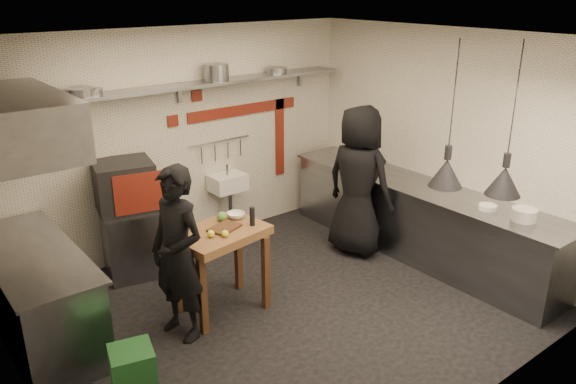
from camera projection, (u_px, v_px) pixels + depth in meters
floor at (284, 309)px, 6.00m from camera, size 5.00×5.00×0.00m
ceiling at (283, 39)px, 5.02m from camera, size 5.00×5.00×0.00m
wall_back at (181, 141)px, 7.05m from camera, size 5.00×0.04×2.80m
wall_front at (466, 265)px, 3.96m from camera, size 5.00×0.04×2.80m
wall_left at (11, 259)px, 4.06m from camera, size 0.04×4.20×2.80m
wall_right at (442, 143)px, 6.96m from camera, size 0.04×4.20×2.80m
red_band_horiz at (244, 110)px, 7.49m from camera, size 1.70×0.02×0.14m
red_band_vert at (280, 137)px, 8.01m from camera, size 0.14×0.02×1.10m
red_tile_a at (197, 96)px, 6.99m from camera, size 0.14×0.02×0.14m
red_tile_b at (173, 121)px, 6.88m from camera, size 0.14×0.02×0.14m
back_shelf at (184, 86)px, 6.67m from camera, size 4.60×0.34×0.04m
shelf_bracket_left at (11, 114)px, 5.71m from camera, size 0.04×0.06×0.24m
shelf_bracket_mid at (179, 93)px, 6.81m from camera, size 0.04×0.06×0.24m
shelf_bracket_right at (300, 77)px, 7.91m from camera, size 0.04×0.06×0.24m
pan_far_left at (81, 92)px, 5.93m from camera, size 0.41×0.41×0.09m
pan_mid_left at (91, 92)px, 6.00m from camera, size 0.29×0.29×0.07m
stock_pot at (217, 72)px, 6.89m from camera, size 0.36×0.36×0.20m
pan_right at (276, 70)px, 7.45m from camera, size 0.29×0.29×0.08m
oven_stand at (136, 241)px, 6.64m from camera, size 0.82×0.77×0.80m
combi_oven at (125, 186)px, 6.40m from camera, size 0.75×0.72×0.58m
oven_door at (139, 193)px, 6.20m from camera, size 0.55×0.15×0.46m
oven_glass at (141, 192)px, 6.23m from camera, size 0.39×0.10×0.34m
hand_sink at (228, 182)px, 7.45m from camera, size 0.46×0.34×0.22m
sink_tap at (227, 170)px, 7.39m from camera, size 0.03×0.03×0.14m
sink_drain at (230, 214)px, 7.58m from camera, size 0.06×0.06×0.66m
utensil_rail at (220, 141)px, 7.37m from camera, size 0.90×0.02×0.02m
counter_right at (418, 221)px, 7.09m from camera, size 0.70×3.80×0.90m
counter_right_top at (421, 186)px, 6.93m from camera, size 0.76×3.90×0.03m
plate_stack at (524, 215)px, 5.87m from camera, size 0.27×0.27×0.13m
small_bowl_right at (488, 207)px, 6.17m from camera, size 0.25×0.25×0.05m
counter_left at (39, 297)px, 5.36m from camera, size 0.70×1.90×0.90m
counter_left_top at (31, 254)px, 5.20m from camera, size 0.76×2.00×0.03m
extractor_hood at (14, 122)px, 4.80m from camera, size 0.78×1.60×0.50m
green_bin at (134, 375)px, 4.60m from camera, size 0.41×0.41×0.50m
prep_table at (222, 270)px, 5.85m from camera, size 1.00×0.77×0.92m
cutting_board at (224, 228)px, 5.70m from camera, size 0.37×0.32×0.02m
pepper_mill at (252, 216)px, 5.76m from camera, size 0.06×0.06×0.20m
lemon_a at (211, 234)px, 5.51m from camera, size 0.09×0.09×0.07m
lemon_b at (225, 234)px, 5.51m from camera, size 0.09×0.09×0.07m
veg_ball at (222, 217)px, 5.88m from camera, size 0.11×0.11×0.11m
steel_tray at (187, 230)px, 5.65m from camera, size 0.18×0.13×0.03m
bowl at (236, 215)px, 5.97m from camera, size 0.25×0.25×0.06m
heat_lamp_near at (452, 116)px, 5.35m from camera, size 0.40×0.40×1.44m
heat_lamp_far at (513, 121)px, 5.31m from camera, size 0.45×0.45×1.51m
chef_left at (178, 254)px, 5.28m from camera, size 0.56×0.72×1.74m
chef_right at (359, 181)px, 6.98m from camera, size 0.76×1.02×1.91m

